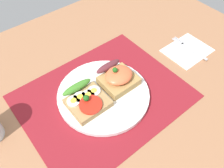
{
  "coord_description": "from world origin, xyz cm",
  "views": [
    {
      "loc": [
        -22.31,
        -31.34,
        51.05
      ],
      "look_at": [
        3.0,
        0.0,
        3.04
      ],
      "focal_mm": 37.38,
      "sensor_mm": 36.0,
      "label": 1
    }
  ],
  "objects_px": {
    "sandwich_egg_tomato": "(86,100)",
    "napkin": "(187,50)",
    "plate": "(103,94)",
    "fork": "(188,48)",
    "sandwich_salmon": "(118,77)"
  },
  "relations": [
    {
      "from": "sandwich_egg_tomato",
      "to": "fork",
      "type": "height_order",
      "value": "sandwich_egg_tomato"
    },
    {
      "from": "plate",
      "to": "sandwich_egg_tomato",
      "type": "relative_size",
      "value": 2.39
    },
    {
      "from": "plate",
      "to": "napkin",
      "type": "relative_size",
      "value": 1.75
    },
    {
      "from": "fork",
      "to": "plate",
      "type": "bearing_deg",
      "value": 176.35
    },
    {
      "from": "sandwich_egg_tomato",
      "to": "napkin",
      "type": "xyz_separation_m",
      "value": [
        0.38,
        -0.03,
        -0.03
      ]
    },
    {
      "from": "sandwich_egg_tomato",
      "to": "fork",
      "type": "distance_m",
      "value": 0.39
    },
    {
      "from": "sandwich_salmon",
      "to": "fork",
      "type": "xyz_separation_m",
      "value": [
        0.28,
        -0.03,
        -0.03
      ]
    },
    {
      "from": "fork",
      "to": "napkin",
      "type": "bearing_deg",
      "value": -158.93
    },
    {
      "from": "napkin",
      "to": "sandwich_salmon",
      "type": "bearing_deg",
      "value": 173.99
    },
    {
      "from": "sandwich_egg_tomato",
      "to": "sandwich_salmon",
      "type": "bearing_deg",
      "value": 1.67
    },
    {
      "from": "sandwich_salmon",
      "to": "napkin",
      "type": "relative_size",
      "value": 0.69
    },
    {
      "from": "fork",
      "to": "sandwich_salmon",
      "type": "bearing_deg",
      "value": 174.73
    },
    {
      "from": "plate",
      "to": "napkin",
      "type": "bearing_deg",
      "value": -4.23
    },
    {
      "from": "plate",
      "to": "napkin",
      "type": "xyz_separation_m",
      "value": [
        0.32,
        -0.02,
        -0.01
      ]
    },
    {
      "from": "sandwich_salmon",
      "to": "napkin",
      "type": "distance_m",
      "value": 0.28
    }
  ]
}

